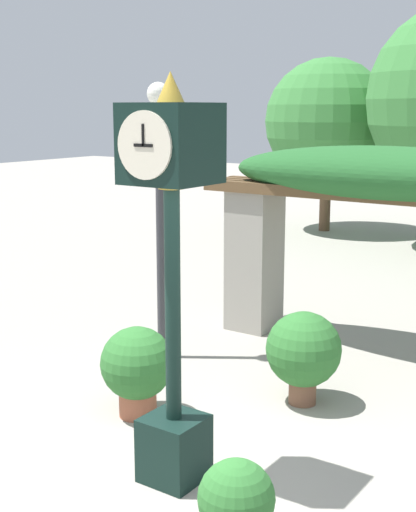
# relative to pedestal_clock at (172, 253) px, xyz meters

# --- Properties ---
(ground_plane) EXTENTS (60.00, 60.00, 0.00)m
(ground_plane) POSITION_rel_pedestal_clock_xyz_m (0.21, -0.19, -1.98)
(ground_plane) COLOR gray
(pedestal_clock) EXTENTS (0.62, 0.67, 3.40)m
(pedestal_clock) POSITION_rel_pedestal_clock_xyz_m (0.00, 0.00, 0.00)
(pedestal_clock) COLOR black
(pedestal_clock) RESTS_ON ground
(pergola) EXTENTS (5.03, 1.23, 2.66)m
(pergola) POSITION_rel_pedestal_clock_xyz_m (0.21, 4.05, -0.05)
(pergola) COLOR gray
(pergola) RESTS_ON ground
(potted_plant_near_right) EXTENTS (0.81, 0.81, 1.01)m
(potted_plant_near_right) POSITION_rel_pedestal_clock_xyz_m (0.15, 2.06, -1.40)
(potted_plant_near_right) COLOR brown
(potted_plant_near_right) RESTS_ON ground
(potted_plant_far_left) EXTENTS (0.75, 0.75, 0.94)m
(potted_plant_far_left) POSITION_rel_pedestal_clock_xyz_m (-1.10, 0.80, -1.45)
(potted_plant_far_left) COLOR #9E563D
(potted_plant_far_left) RESTS_ON ground
(potted_plant_far_right) EXTENTS (0.54, 0.54, 0.79)m
(potted_plant_far_right) POSITION_rel_pedestal_clock_xyz_m (1.08, -0.70, -1.55)
(potted_plant_far_right) COLOR brown
(potted_plant_far_right) RESTS_ON ground
(lamp_post) EXTENTS (0.27, 0.27, 3.42)m
(lamp_post) POSITION_rel_pedestal_clock_xyz_m (-2.00, 2.32, 0.26)
(lamp_post) COLOR #333338
(lamp_post) RESTS_ON ground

